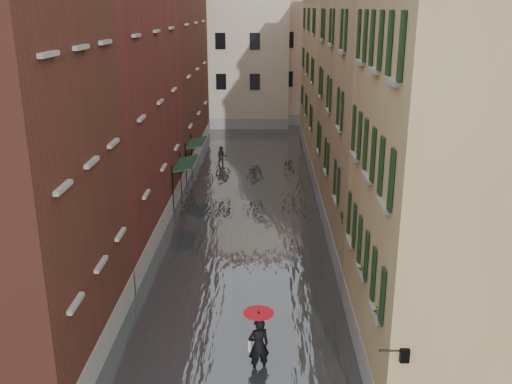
{
  "coord_description": "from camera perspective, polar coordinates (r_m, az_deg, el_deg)",
  "views": [
    {
      "loc": [
        1.07,
        -17.66,
        10.81
      ],
      "look_at": [
        0.61,
        6.36,
        3.0
      ],
      "focal_mm": 40.0,
      "sensor_mm": 36.0,
      "label": 1
    }
  ],
  "objects": [
    {
      "name": "building_right_mid",
      "position": [
        27.65,
        13.61,
        8.54
      ],
      "size": [
        6.0,
        14.0,
        13.0
      ],
      "primitive_type": "cube",
      "color": "#9C895E",
      "rests_on": "ground"
    },
    {
      "name": "awning_near",
      "position": [
        31.95,
        -7.16,
        2.73
      ],
      "size": [
        1.09,
        3.0,
        2.8
      ],
      "color": "#15311E",
      "rests_on": "ground"
    },
    {
      "name": "building_end_cream",
      "position": [
        55.98,
        -3.18,
        13.56
      ],
      "size": [
        12.0,
        9.0,
        13.0
      ],
      "primitive_type": "cube",
      "color": "beige",
      "rests_on": "ground"
    },
    {
      "name": "building_left_mid",
      "position": [
        28.23,
        -15.7,
        8.05
      ],
      "size": [
        6.0,
        14.0,
        12.5
      ],
      "primitive_type": "cube",
      "color": "maroon",
      "rests_on": "ground"
    },
    {
      "name": "wall_lantern",
      "position": [
        14.41,
        14.52,
        -15.43
      ],
      "size": [
        0.71,
        0.22,
        0.35
      ],
      "color": "black",
      "rests_on": "ground"
    },
    {
      "name": "building_left_far",
      "position": [
        42.61,
        -10.08,
        12.61
      ],
      "size": [
        6.0,
        16.0,
        14.0
      ],
      "primitive_type": "cube",
      "color": "brown",
      "rests_on": "ground"
    },
    {
      "name": "building_end_pink",
      "position": [
        58.07,
        6.11,
        13.15
      ],
      "size": [
        10.0,
        9.0,
        12.0
      ],
      "primitive_type": "cube",
      "color": "#CEA891",
      "rests_on": "ground"
    },
    {
      "name": "building_right_near",
      "position": [
        17.5,
        20.85,
        -0.01
      ],
      "size": [
        6.0,
        8.0,
        11.5
      ],
      "primitive_type": "cube",
      "color": "#9E7652",
      "rests_on": "ground"
    },
    {
      "name": "pedestrian_main",
      "position": [
        17.91,
        0.25,
        -14.26
      ],
      "size": [
        0.97,
        0.97,
        2.06
      ],
      "color": "black",
      "rests_on": "ground"
    },
    {
      "name": "awning_far",
      "position": [
        36.82,
        -6.08,
        4.8
      ],
      "size": [
        1.09,
        2.8,
        2.8
      ],
      "color": "#15311E",
      "rests_on": "ground"
    },
    {
      "name": "ground",
      "position": [
        20.74,
        -2.09,
        -13.42
      ],
      "size": [
        120.0,
        120.0,
        0.0
      ],
      "primitive_type": "plane",
      "color": "#505052",
      "rests_on": "ground"
    },
    {
      "name": "floodwater",
      "position": [
        32.5,
        -0.86,
        -1.24
      ],
      "size": [
        10.0,
        60.0,
        0.2
      ],
      "primitive_type": "cube",
      "color": "#4D5155",
      "rests_on": "ground"
    },
    {
      "name": "building_right_far",
      "position": [
        42.39,
        9.29,
        10.92
      ],
      "size": [
        6.0,
        16.0,
        11.5
      ],
      "primitive_type": "cube",
      "color": "#9E7652",
      "rests_on": "ground"
    },
    {
      "name": "pedestrian_far",
      "position": [
        40.38,
        -3.45,
        3.54
      ],
      "size": [
        0.77,
        0.63,
        1.49
      ],
      "primitive_type": "imported",
      "rotation": [
        0.0,
        0.0,
        0.09
      ],
      "color": "black",
      "rests_on": "ground"
    },
    {
      "name": "window_planters",
      "position": [
        18.19,
        10.71,
        -5.98
      ],
      "size": [
        0.59,
        8.18,
        0.84
      ],
      "color": "maroon",
      "rests_on": "ground"
    }
  ]
}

